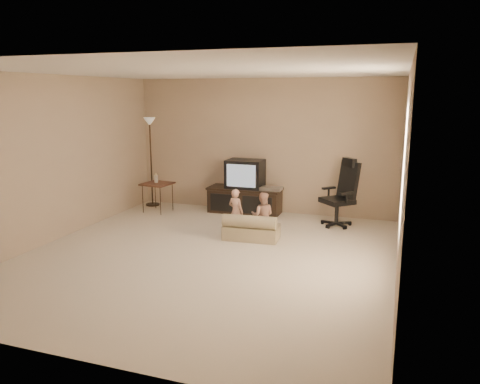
# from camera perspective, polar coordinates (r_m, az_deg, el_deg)

# --- Properties ---
(floor) EXTENTS (5.50, 5.50, 0.00)m
(floor) POSITION_cam_1_polar(r_m,az_deg,el_deg) (6.58, -4.07, -7.81)
(floor) COLOR beige
(floor) RESTS_ON ground
(room_shell) EXTENTS (5.50, 5.50, 5.50)m
(room_shell) POSITION_cam_1_polar(r_m,az_deg,el_deg) (6.24, -4.27, 5.44)
(room_shell) COLOR white
(room_shell) RESTS_ON floor
(tv_stand) EXTENTS (1.42, 0.52, 1.01)m
(tv_stand) POSITION_cam_1_polar(r_m,az_deg,el_deg) (8.81, 0.63, 0.13)
(tv_stand) COLOR black
(tv_stand) RESTS_ON floor
(office_chair) EXTENTS (0.75, 0.75, 1.16)m
(office_chair) POSITION_cam_1_polar(r_m,az_deg,el_deg) (8.12, 12.17, -1.17)
(office_chair) COLOR black
(office_chair) RESTS_ON floor
(side_table) EXTENTS (0.56, 0.56, 0.75)m
(side_table) POSITION_cam_1_polar(r_m,az_deg,el_deg) (9.00, -10.06, 0.98)
(side_table) COLOR brown
(side_table) RESTS_ON floor
(floor_lamp) EXTENTS (0.27, 0.27, 1.76)m
(floor_lamp) POSITION_cam_1_polar(r_m,az_deg,el_deg) (9.43, -10.88, 6.02)
(floor_lamp) COLOR #302215
(floor_lamp) RESTS_ON floor
(child_sofa) EXTENTS (0.87, 0.53, 0.41)m
(child_sofa) POSITION_cam_1_polar(r_m,az_deg,el_deg) (7.24, 1.35, -4.55)
(child_sofa) COLOR gray
(child_sofa) RESTS_ON floor
(toddler_left) EXTENTS (0.32, 0.27, 0.74)m
(toddler_left) POSITION_cam_1_polar(r_m,az_deg,el_deg) (7.46, -0.52, -2.43)
(toddler_left) COLOR tan
(toddler_left) RESTS_ON floor
(toddler_right) EXTENTS (0.39, 0.26, 0.73)m
(toddler_right) POSITION_cam_1_polar(r_m,az_deg,el_deg) (7.26, 2.76, -2.88)
(toddler_right) COLOR tan
(toddler_right) RESTS_ON floor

